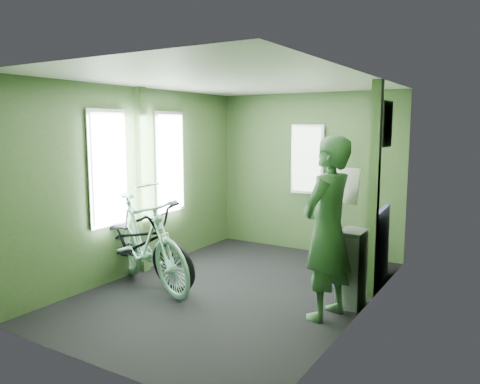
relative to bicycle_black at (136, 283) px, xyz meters
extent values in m
plane|color=black|center=(1.12, 0.41, 0.00)|extent=(4.00, 4.00, 0.00)
cube|color=silver|center=(1.12, 0.41, 2.30)|extent=(2.80, 4.00, 0.02)
cube|color=#324D24|center=(1.12, 2.41, 1.15)|extent=(2.80, 0.02, 2.30)
cube|color=#324D24|center=(1.12, -1.59, 1.15)|extent=(2.80, 0.02, 2.30)
cube|color=#324D24|center=(-0.28, 0.41, 1.15)|extent=(0.02, 4.00, 2.30)
cube|color=#324D24|center=(2.52, 0.41, 1.15)|extent=(0.02, 4.00, 2.30)
cube|color=#324D24|center=(-0.24, 0.41, 1.15)|extent=(0.08, 0.12, 2.30)
cube|color=silver|center=(-0.24, -0.14, 1.35)|extent=(0.02, 0.56, 1.34)
cube|color=silver|center=(-0.24, 0.96, 1.35)|extent=(0.02, 0.56, 1.34)
cube|color=white|center=(-0.23, -0.14, 1.88)|extent=(0.00, 0.12, 0.12)
cube|color=white|center=(-0.23, 0.96, 1.88)|extent=(0.00, 0.12, 0.12)
cylinder|color=silver|center=(-0.17, 0.41, 1.10)|extent=(0.03, 0.40, 0.03)
cube|color=#324D24|center=(2.47, 1.01, 1.15)|extent=(0.10, 0.10, 2.30)
cube|color=white|center=(2.50, 1.31, 1.85)|extent=(0.02, 0.40, 0.50)
cube|color=silver|center=(1.12, 2.37, 1.35)|extent=(0.50, 0.02, 1.00)
imported|color=black|center=(0.00, 0.00, 0.00)|extent=(1.86, 0.92, 1.04)
imported|color=#85CFAF|center=(0.21, -0.06, 0.00)|extent=(1.91, 1.22, 1.14)
imported|color=#335D36|center=(2.26, 0.22, 0.87)|extent=(0.54, 0.71, 1.74)
cube|color=silver|center=(2.32, 0.51, 1.25)|extent=(0.30, 0.14, 0.35)
cube|color=gray|center=(2.38, 0.63, 0.39)|extent=(0.23, 0.32, 0.79)
cube|color=navy|center=(2.24, 1.49, 0.21)|extent=(0.53, 0.87, 0.42)
cube|color=navy|center=(2.44, 1.49, 0.65)|extent=(0.12, 0.83, 0.46)
camera|label=1|loc=(3.80, -3.89, 1.82)|focal=35.00mm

